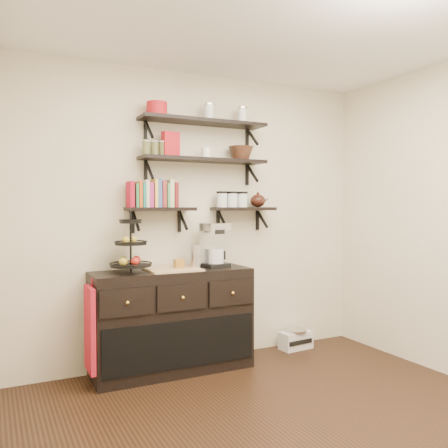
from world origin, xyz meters
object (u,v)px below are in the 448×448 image
Objects in this scene: sideboard at (172,321)px; radio at (296,339)px; fruit_stand at (131,252)px; coffee_maker at (214,246)px.

radio is (1.36, 0.06, -0.35)m from sideboard.
fruit_stand is at bearing 179.43° from sideboard.
radio is at bearing 2.72° from sideboard.
radio is (1.72, 0.06, -0.98)m from fruit_stand.
fruit_stand reaches higher than radio.
coffee_maker is at bearing 1.75° from fruit_stand.
sideboard is at bearing -0.57° from fruit_stand.
fruit_stand is 1.98m from radio.
coffee_maker is 1.37m from radio.
sideboard is 2.77× the size of fruit_stand.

